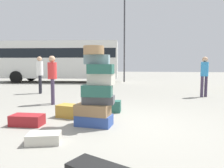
% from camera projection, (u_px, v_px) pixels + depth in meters
% --- Properties ---
extents(ground_plane, '(80.00, 80.00, 0.00)m').
position_uv_depth(ground_plane, '(111.00, 124.00, 4.56)').
color(ground_plane, gray).
extents(suitcase_tower, '(0.85, 0.55, 1.72)m').
position_uv_depth(suitcase_tower, '(96.00, 92.00, 4.40)').
color(suitcase_tower, '#334F99').
rests_on(suitcase_tower, ground).
extents(suitcase_teal_foreground_far, '(0.75, 0.38, 0.32)m').
position_uv_depth(suitcase_teal_foreground_far, '(108.00, 106.00, 5.80)').
color(suitcase_teal_foreground_far, '#26594C').
rests_on(suitcase_teal_foreground_far, ground).
extents(suitcase_maroon_upright_blue, '(0.71, 0.41, 0.24)m').
position_uv_depth(suitcase_maroon_upright_blue, '(27.00, 120.00, 4.48)').
color(suitcase_maroon_upright_blue, maroon).
rests_on(suitcase_maroon_upright_blue, ground).
extents(suitcase_cream_behind_tower, '(0.61, 0.48, 0.18)m').
position_uv_depth(suitcase_cream_behind_tower, '(44.00, 138.00, 3.44)').
color(suitcase_cream_behind_tower, beige).
rests_on(suitcase_cream_behind_tower, ground).
extents(suitcase_tan_right_side, '(0.69, 0.50, 0.32)m').
position_uv_depth(suitcase_tan_right_side, '(70.00, 111.00, 5.20)').
color(suitcase_tan_right_side, '#B28C33').
rests_on(suitcase_tan_right_side, ground).
extents(person_bearded_onlooker, '(0.30, 0.32, 1.64)m').
position_uv_depth(person_bearded_onlooker, '(52.00, 75.00, 6.90)').
color(person_bearded_onlooker, '#3F334C').
rests_on(person_bearded_onlooker, ground).
extents(person_tourist_with_camera, '(0.30, 0.30, 1.67)m').
position_uv_depth(person_tourist_with_camera, '(204.00, 73.00, 8.48)').
color(person_tourist_with_camera, '#3F334C').
rests_on(person_tourist_with_camera, ground).
extents(person_passerby_in_red, '(0.30, 0.32, 1.73)m').
position_uv_depth(person_passerby_in_red, '(40.00, 71.00, 9.59)').
color(person_passerby_in_red, black).
rests_on(person_passerby_in_red, ground).
extents(parked_bus, '(9.43, 3.82, 3.15)m').
position_uv_depth(parked_bus, '(60.00, 59.00, 16.31)').
color(parked_bus, silver).
rests_on(parked_bus, ground).
extents(lamp_post, '(0.36, 0.36, 7.06)m').
position_uv_depth(lamp_post, '(124.00, 25.00, 16.20)').
color(lamp_post, '#333338').
rests_on(lamp_post, ground).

